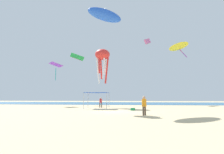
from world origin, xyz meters
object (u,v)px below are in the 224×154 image
Objects in this scene: cooler_box at (133,109)px; kite_inflatable_blue at (105,15)px; kite_parafoil_pink at (147,41)px; kite_parafoil_green at (77,57)px; kite_delta_yellow at (178,45)px; canopy_tent at (97,93)px; person_leftmost at (144,104)px; kite_diamond_purple at (56,65)px; person_near_tent at (101,102)px; kite_octopus_red at (102,56)px.

kite_inflatable_blue reaches higher than cooler_box.
kite_inflatable_blue is at bearing 4.39° from kite_parafoil_pink.
kite_delta_yellow is (22.25, -5.26, 0.73)m from kite_parafoil_green.
person_leftmost is (6.30, -9.38, -1.17)m from canopy_tent.
kite_inflatable_blue is 17.61m from kite_diamond_purple.
kite_octopus_red is (-0.08, 1.89, 7.77)m from person_near_tent.
kite_diamond_purple is at bearing 142.18° from cooler_box.
kite_inflatable_blue is 0.93× the size of kite_delta_yellow.
kite_parafoil_green is 0.64× the size of kite_delta_yellow.
canopy_tent is 19.88m from kite_parafoil_green.
cooler_box is (5.12, -5.67, -0.78)m from person_near_tent.
canopy_tent is 0.97× the size of kite_parafoil_green.
kite_octopus_red is (-14.23, -6.01, -3.22)m from kite_delta_yellow.
kite_octopus_red reaches higher than kite_diamond_purple.
cooler_box is 0.15× the size of kite_parafoil_pink.
person_leftmost is at bearing -97.29° from kite_inflatable_blue.
kite_diamond_purple is (-10.30, 9.04, 5.85)m from canopy_tent.
cooler_box is 12.55m from kite_octopus_red.
kite_parafoil_pink is at bearing 29.62° from person_leftmost.
cooler_box is 13.04m from kite_inflatable_blue.
cooler_box is 0.11× the size of kite_delta_yellow.
kite_diamond_purple is (-16.60, 18.42, 7.01)m from person_leftmost.
kite_octopus_red is 1.54× the size of kite_parafoil_pink.
person_leftmost is at bearing -64.22° from kite_parafoil_green.
kite_delta_yellow is (7.95, 19.94, 10.90)m from person_leftmost.
cooler_box is 25.52m from kite_parafoil_green.
kite_parafoil_pink reaches higher than person_near_tent.
cooler_box is at bearing 9.93° from kite_diamond_purple.
kite_delta_yellow is at bearing 51.29° from kite_diamond_purple.
canopy_tent is at bearing -103.17° from person_near_tent.
kite_parafoil_green is at bearing 64.38° from person_leftmost.
person_near_tent is 19.58m from kite_delta_yellow.
person_leftmost is at bearing -80.38° from cooler_box.
kite_parafoil_green reaches higher than person_leftmost.
canopy_tent is 11.36m from person_leftmost.
person_leftmost is at bearing 19.12° from kite_delta_yellow.
kite_parafoil_pink is (2.78, 30.60, 15.03)m from person_leftmost.
person_leftmost is 17.11m from kite_octopus_red.
canopy_tent reaches higher than person_leftmost.
person_near_tent is 2.86× the size of cooler_box.
cooler_box is 20.11m from kite_delta_yellow.
kite_diamond_purple reaches higher than person_near_tent.
kite_delta_yellow is at bearing 147.84° from kite_octopus_red.
kite_parafoil_pink reaches higher than person_leftmost.
kite_inflatable_blue is at bearing -179.90° from cooler_box.
canopy_tent is 0.62× the size of kite_delta_yellow.
canopy_tent is 5.83× the size of cooler_box.
kite_inflatable_blue is at bearing -85.61° from person_near_tent.
kite_parafoil_green is at bearing 125.06° from cooler_box.
kite_parafoil_pink is (-5.17, 10.66, 4.13)m from kite_delta_yellow.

